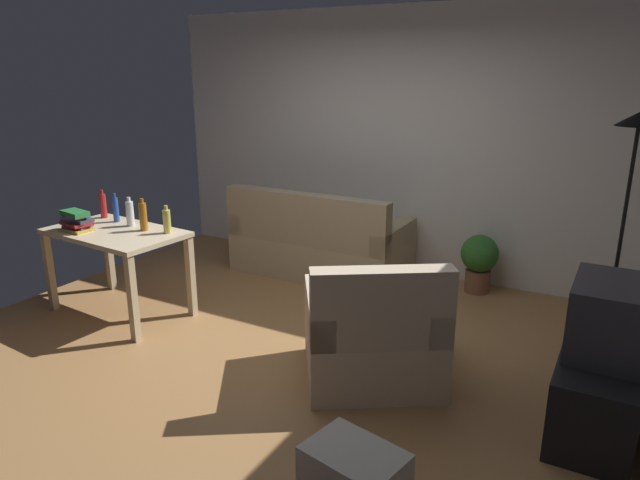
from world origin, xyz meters
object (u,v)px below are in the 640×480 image
at_px(armchair, 373,338).
at_px(potted_plant, 479,259).
at_px(torchiere_lamp, 632,169).
at_px(couch, 318,246).
at_px(tv, 608,318).
at_px(desk, 116,243).
at_px(bottle_amber, 143,216).
at_px(storage_box, 354,477).
at_px(bottle_red, 103,206).
at_px(book_stack, 76,221).
at_px(bottle_clear, 130,213).
at_px(bottle_blue, 116,209).
at_px(tv_stand, 597,387).
at_px(bottle_squat, 167,221).

bearing_deg(armchair, potted_plant, -129.08).
bearing_deg(torchiere_lamp, couch, 171.69).
bearing_deg(tv, desk, 93.33).
bearing_deg(tv, bottle_amber, 91.56).
xyz_separation_m(tv, storage_box, (-0.99, -1.33, -0.55)).
xyz_separation_m(bottle_red, book_stack, (0.16, -0.43, -0.03)).
height_order(tv, potted_plant, tv).
bearing_deg(bottle_clear, bottle_amber, -13.60).
height_order(bottle_red, bottle_blue, same).
xyz_separation_m(armchair, bottle_blue, (-2.64, 0.19, 0.56)).
relative_size(bottle_blue, book_stack, 0.92).
height_order(torchiere_lamp, bottle_red, torchiere_lamp).
bearing_deg(tv_stand, bottle_clear, 90.70).
distance_m(tv_stand, bottle_blue, 4.08).
bearing_deg(armchair, couch, -83.62).
height_order(bottle_clear, bottle_amber, bottle_amber).
bearing_deg(tv, torchiere_lamp, 0.19).
relative_size(couch, bottle_squat, 7.52).
relative_size(tv, bottle_amber, 2.14).
height_order(storage_box, bottle_squat, bottle_squat).
bearing_deg(book_stack, bottle_squat, 23.93).
distance_m(tv, armchair, 1.46).
bearing_deg(bottle_amber, bottle_clear, 166.40).
height_order(couch, bottle_red, bottle_red).
distance_m(potted_plant, bottle_squat, 2.93).
xyz_separation_m(bottle_clear, bottle_amber, (0.21, -0.05, 0.01)).
bearing_deg(armchair, bottle_amber, -35.41).
distance_m(storage_box, bottle_red, 3.61).
xyz_separation_m(tv_stand, armchair, (-1.39, -0.20, 0.08)).
bearing_deg(bottle_squat, storage_box, -28.12).
distance_m(torchiere_lamp, book_stack, 4.38).
relative_size(tv_stand, bottle_blue, 4.18).
xyz_separation_m(torchiere_lamp, bottle_squat, (-3.36, -1.16, -0.55)).
xyz_separation_m(bottle_blue, bottle_clear, (0.22, -0.04, -0.00)).
bearing_deg(tv, storage_box, 143.25).
height_order(potted_plant, bottle_amber, bottle_amber).
distance_m(storage_box, bottle_clear, 3.18).
xyz_separation_m(storage_box, book_stack, (-3.10, 0.94, 0.69)).
relative_size(couch, armchair, 1.49).
distance_m(torchiere_lamp, bottle_amber, 3.82).
bearing_deg(armchair, bottle_red, -37.64).
bearing_deg(bottle_squat, tv, 1.03).
height_order(tv_stand, tv, tv).
relative_size(storage_box, bottle_amber, 1.71).
bearing_deg(tv, armchair, 98.03).
bearing_deg(bottle_amber, storage_box, -25.28).
bearing_deg(bottle_squat, bottle_red, 173.35).
xyz_separation_m(bottle_red, bottle_clear, (0.44, -0.09, -0.00)).
xyz_separation_m(tv_stand, bottle_squat, (-3.36, -0.06, 0.62)).
xyz_separation_m(torchiere_lamp, bottle_amber, (-3.59, -1.19, -0.53)).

